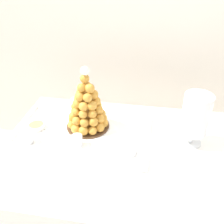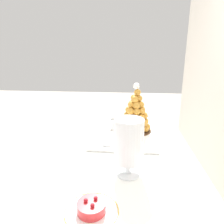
# 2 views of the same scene
# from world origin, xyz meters

# --- Properties ---
(backdrop_wall) EXTENTS (4.80, 0.10, 2.50)m
(backdrop_wall) POSITION_xyz_m (0.00, 1.02, 1.25)
(backdrop_wall) COLOR silver
(backdrop_wall) RESTS_ON ground_plane
(buffet_table) EXTENTS (1.29, 0.81, 0.77)m
(buffet_table) POSITION_xyz_m (0.00, 0.00, 0.67)
(buffet_table) COLOR brown
(buffet_table) RESTS_ON ground_plane
(serving_tray) EXTENTS (0.67, 0.41, 0.02)m
(serving_tray) POSITION_xyz_m (-0.27, 0.06, 0.78)
(serving_tray) COLOR white
(serving_tray) RESTS_ON buffet_table
(croquembouche) EXTENTS (0.22, 0.22, 0.33)m
(croquembouche) POSITION_xyz_m (-0.26, 0.13, 0.91)
(croquembouche) COLOR #4C331E
(croquembouche) RESTS_ON serving_tray
(dessert_cup_left) EXTENTS (0.05, 0.05, 0.05)m
(dessert_cup_left) POSITION_xyz_m (-0.52, -0.04, 0.80)
(dessert_cup_left) COLOR silver
(dessert_cup_left) RESTS_ON serving_tray
(dessert_cup_mid_left) EXTENTS (0.05, 0.05, 0.06)m
(dessert_cup_mid_left) POSITION_xyz_m (-0.28, -0.03, 0.81)
(dessert_cup_mid_left) COLOR silver
(dessert_cup_mid_left) RESTS_ON serving_tray
(dessert_cup_centre) EXTENTS (0.06, 0.06, 0.05)m
(dessert_cup_centre) POSITION_xyz_m (-0.03, -0.04, 0.80)
(dessert_cup_centre) COLOR silver
(dessert_cup_centre) RESTS_ON serving_tray
(creme_brulee_ramekin) EXTENTS (0.08, 0.08, 0.02)m
(creme_brulee_ramekin) POSITION_xyz_m (-0.52, 0.08, 0.79)
(creme_brulee_ramekin) COLOR white
(creme_brulee_ramekin) RESTS_ON serving_tray
(macaron_goblet) EXTENTS (0.13, 0.13, 0.26)m
(macaron_goblet) POSITION_xyz_m (0.25, 0.10, 0.93)
(macaron_goblet) COLOR white
(macaron_goblet) RESTS_ON buffet_table
(wine_glass) EXTENTS (0.06, 0.06, 0.16)m
(wine_glass) POSITION_xyz_m (-0.33, 0.16, 0.89)
(wine_glass) COLOR silver
(wine_glass) RESTS_ON buffet_table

